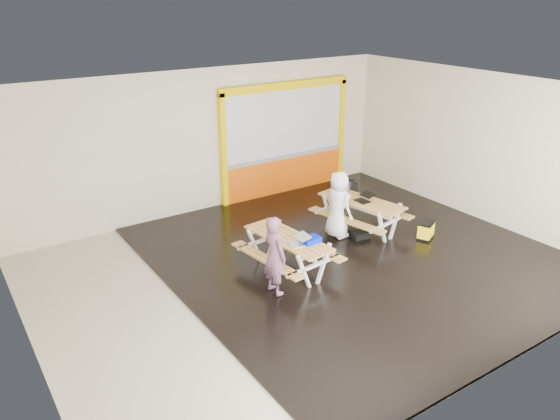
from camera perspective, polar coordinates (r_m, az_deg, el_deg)
room at (r=10.09m, az=2.85°, el=2.34°), size 10.02×8.02×3.52m
deck at (r=11.51m, az=7.71°, el=-4.60°), size 7.50×7.98×0.05m
kiosk at (r=14.46m, az=0.56°, el=7.24°), size 3.88×0.16×3.00m
picnic_table_left at (r=10.47m, az=0.83°, el=-3.76°), size 1.51×2.06×0.77m
picnic_table_right at (r=12.35m, az=8.52°, el=0.24°), size 1.72×2.22×0.80m
person_left at (r=9.62m, az=-0.57°, el=-4.77°), size 0.38×0.55×1.48m
person_right at (r=11.86m, az=6.15°, el=0.58°), size 0.50×0.75×1.50m
laptop_left at (r=10.10m, az=1.92°, el=-3.30°), size 0.41×0.38×0.16m
laptop_right at (r=12.22m, az=8.83°, el=1.19°), size 0.38×0.34×0.16m
blue_pouch at (r=10.18m, az=3.25°, el=-3.14°), size 0.36×0.25×0.10m
toolbox at (r=12.75m, az=6.75°, el=2.39°), size 0.45×0.38×0.23m
backpack at (r=13.05m, az=7.40°, el=2.05°), size 0.32×0.23×0.50m
dark_case at (r=12.18m, az=8.46°, el=-2.57°), size 0.42×0.34×0.14m
fluke_bag at (r=12.41m, az=15.10°, el=-2.07°), size 0.53×0.45×0.38m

